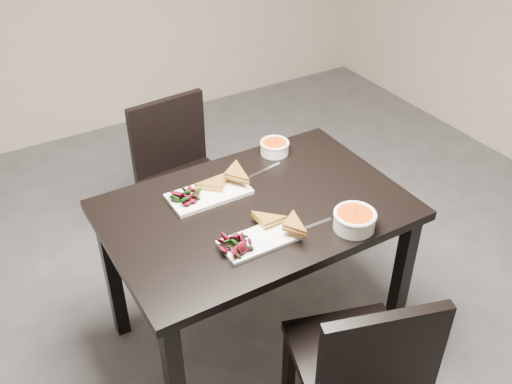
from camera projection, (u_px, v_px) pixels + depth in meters
ground at (243, 373)px, 2.56m from camera, size 5.00×5.00×0.00m
table at (256, 225)px, 2.38m from camera, size 1.20×0.80×0.75m
chair_near at (362, 365)px, 2.01m from camera, size 0.52×0.52×0.85m
chair_far at (181, 171)px, 3.02m from camera, size 0.45×0.45×0.85m
plate_near at (259, 240)px, 2.13m from camera, size 0.29×0.14×0.01m
sandwich_near at (272, 226)px, 2.15m from camera, size 0.14×0.11×0.05m
salad_near at (235, 244)px, 2.08m from camera, size 0.09×0.08×0.04m
soup_bowl_near at (355, 219)px, 2.18m from camera, size 0.16×0.16×0.07m
cutlery_near at (312, 226)px, 2.21m from camera, size 0.18×0.02×0.00m
plate_far at (209, 194)px, 2.37m from camera, size 0.34×0.17×0.02m
sandwich_far at (224, 184)px, 2.37m from camera, size 0.21×0.21×0.05m
salad_far at (186, 195)px, 2.31m from camera, size 0.10×0.09×0.05m
soup_bowl_far at (275, 147)px, 2.63m from camera, size 0.13×0.13×0.06m
cutlery_far at (265, 170)px, 2.53m from camera, size 0.18×0.05×0.00m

